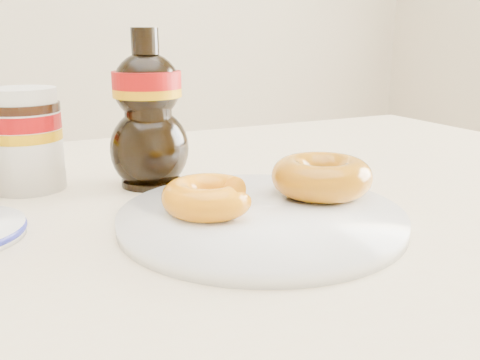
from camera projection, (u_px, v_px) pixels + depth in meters
name	position (u px, v px, depth m)	size (l,w,h in m)	color
dining_table	(183.00, 274.00, 0.63)	(1.40, 0.90, 0.75)	beige
plate	(261.00, 217.00, 0.55)	(0.29, 0.29, 0.01)	white
donut_bitten	(208.00, 197.00, 0.54)	(0.09, 0.09, 0.03)	orange
donut_whole	(322.00, 176.00, 0.60)	(0.11, 0.11, 0.04)	#AE6A0B
nutella_jar	(25.00, 135.00, 0.66)	(0.09, 0.09, 0.13)	white
syrup_bottle	(148.00, 109.00, 0.67)	(0.10, 0.09, 0.20)	black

